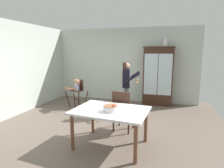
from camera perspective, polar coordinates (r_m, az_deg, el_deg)
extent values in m
plane|color=#66564C|center=(4.80, -3.72, -12.58)|extent=(6.24, 6.24, 0.00)
cube|color=beige|center=(6.98, 3.71, 5.89)|extent=(5.32, 0.06, 2.70)
cube|color=beige|center=(5.92, -28.56, 4.00)|extent=(0.06, 5.32, 2.70)
cube|color=#382116|center=(6.59, 13.98, 2.20)|extent=(0.98, 0.42, 1.97)
cube|color=#382116|center=(6.53, 14.35, 10.97)|extent=(1.04, 0.48, 0.04)
cube|color=silver|center=(6.38, 11.85, 2.92)|extent=(0.44, 0.01, 1.38)
cube|color=silver|center=(6.35, 15.99, 2.73)|extent=(0.44, 0.01, 1.38)
cube|color=#382116|center=(6.58, 14.02, 3.05)|extent=(0.90, 0.36, 0.02)
cylinder|color=white|center=(6.53, 16.12, 12.03)|extent=(0.13, 0.13, 0.22)
cylinder|color=white|center=(6.54, 16.18, 13.21)|extent=(0.07, 0.07, 0.05)
cylinder|color=#382116|center=(6.38, -13.54, -4.49)|extent=(0.18, 0.09, 0.56)
cylinder|color=#382116|center=(6.01, -11.47, -5.30)|extent=(0.08, 0.18, 0.56)
cylinder|color=#382116|center=(6.60, -10.21, -3.90)|extent=(0.08, 0.18, 0.56)
cylinder|color=#382116|center=(6.24, -8.01, -4.63)|extent=(0.18, 0.09, 0.56)
cube|color=#382116|center=(6.31, -10.80, -4.81)|extent=(0.38, 0.25, 0.02)
cube|color=#382116|center=(6.24, -10.89, -1.96)|extent=(0.47, 0.47, 0.02)
cube|color=#382116|center=(6.28, -9.75, -0.14)|extent=(0.28, 0.18, 0.34)
cube|color=brown|center=(6.08, -13.08, -1.31)|extent=(0.50, 0.43, 0.02)
cylinder|color=#B2ADD1|center=(6.22, -10.77, -0.83)|extent=(0.17, 0.17, 0.22)
sphere|color=tan|center=(6.19, -10.83, 0.78)|extent=(0.15, 0.15, 0.15)
cylinder|color=tan|center=(6.31, -11.50, 0.86)|extent=(0.11, 0.09, 0.17)
cylinder|color=tan|center=(6.08, -10.12, 0.56)|extent=(0.11, 0.09, 0.17)
cylinder|color=#47474C|center=(5.42, 4.32, -5.38)|extent=(0.11, 0.11, 0.82)
cylinder|color=#47474C|center=(5.58, 4.49, -4.93)|extent=(0.11, 0.11, 0.82)
cube|color=black|center=(5.36, 4.50, 1.78)|extent=(0.24, 0.38, 0.52)
cube|color=white|center=(5.35, 5.61, 1.75)|extent=(0.02, 0.06, 0.49)
sphere|color=tan|center=(5.32, 4.55, 5.51)|extent=(0.19, 0.19, 0.19)
cube|color=#382319|center=(5.34, 3.95, 4.24)|extent=(0.12, 0.21, 0.44)
cylinder|color=black|center=(5.15, 5.85, 1.62)|extent=(0.50, 0.13, 0.37)
sphere|color=tan|center=(5.16, 7.60, 0.37)|extent=(0.08, 0.08, 0.08)
cylinder|color=black|center=(5.55, 6.13, 2.21)|extent=(0.50, 0.13, 0.37)
sphere|color=tan|center=(5.56, 7.76, 1.04)|extent=(0.08, 0.08, 0.08)
cube|color=silver|center=(3.59, -0.44, -8.18)|extent=(1.48, 1.13, 0.04)
cylinder|color=brown|center=(3.65, -12.17, -14.31)|extent=(0.07, 0.07, 0.70)
cylinder|color=brown|center=(3.19, 7.30, -17.86)|extent=(0.07, 0.07, 0.70)
cylinder|color=brown|center=(4.31, -5.97, -10.30)|extent=(0.07, 0.07, 0.70)
cylinder|color=brown|center=(3.93, 10.39, -12.46)|extent=(0.07, 0.07, 0.70)
cylinder|color=white|center=(3.48, -0.44, -7.57)|extent=(0.28, 0.28, 0.10)
cylinder|color=#935B3D|center=(3.46, -0.44, -6.71)|extent=(0.27, 0.27, 0.01)
cylinder|color=#F2E5CC|center=(3.45, -0.44, -6.17)|extent=(0.01, 0.01, 0.06)
cone|color=yellow|center=(3.44, -0.44, -5.50)|extent=(0.02, 0.02, 0.02)
sphere|color=red|center=(3.41, 0.41, -6.61)|extent=(0.04, 0.04, 0.04)
cylinder|color=#382116|center=(4.60, 6.61, -10.66)|extent=(0.04, 0.04, 0.45)
cylinder|color=#382116|center=(4.71, 2.23, -10.10)|extent=(0.04, 0.04, 0.45)
cylinder|color=#382116|center=(4.27, 5.14, -12.30)|extent=(0.04, 0.04, 0.45)
cylinder|color=#382116|center=(4.39, 0.45, -11.62)|extent=(0.04, 0.04, 0.45)
cube|color=brown|center=(4.40, 3.64, -8.23)|extent=(0.49, 0.49, 0.03)
cube|color=#382116|center=(4.15, 2.74, -5.68)|extent=(0.42, 0.09, 0.48)
cylinder|color=#382116|center=(4.09, 5.25, -5.95)|extent=(0.03, 0.03, 0.48)
cylinder|color=#382116|center=(4.22, 0.32, -5.41)|extent=(0.03, 0.03, 0.48)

